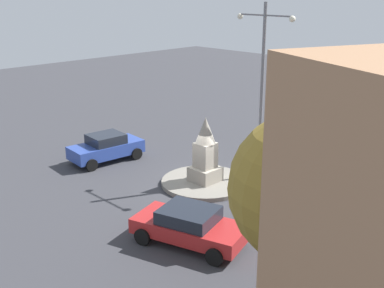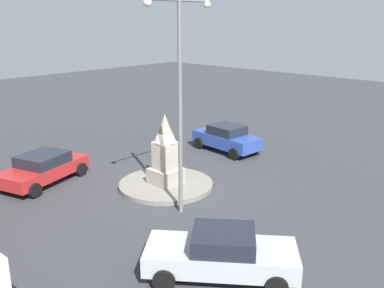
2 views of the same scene
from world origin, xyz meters
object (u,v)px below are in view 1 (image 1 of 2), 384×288
at_px(car_silver_parked_right, 341,157).
at_px(tree_near_wall, 307,189).
at_px(streetlamp, 262,79).
at_px(monument, 205,153).
at_px(car_blue_waiting, 106,147).
at_px(car_red_parked_left, 190,225).

distance_m(car_silver_parked_right, tree_near_wall, 13.84).
relative_size(streetlamp, tree_near_wall, 1.33).
bearing_deg(monument, streetlamp, -121.31).
height_order(monument, tree_near_wall, tree_near_wall).
xyz_separation_m(car_blue_waiting, tree_near_wall, (-15.15, 4.64, 3.59)).
bearing_deg(streetlamp, tree_near_wall, 132.73).
bearing_deg(monument, tree_near_wall, 146.48).
relative_size(monument, car_red_parked_left, 0.69).
height_order(streetlamp, car_red_parked_left, streetlamp).
bearing_deg(tree_near_wall, car_red_parked_left, -15.51).
relative_size(car_silver_parked_right, tree_near_wall, 0.72).
bearing_deg(tree_near_wall, monument, -33.52).
relative_size(monument, car_silver_parked_right, 0.69).
relative_size(monument, car_blue_waiting, 0.77).
relative_size(monument, streetlamp, 0.37).
bearing_deg(car_silver_parked_right, monument, 59.23).
relative_size(streetlamp, car_red_parked_left, 1.86).
bearing_deg(car_blue_waiting, tree_near_wall, 162.99).
bearing_deg(monument, car_red_parked_left, 127.72).
distance_m(monument, car_silver_parked_right, 7.26).
distance_m(car_blue_waiting, tree_near_wall, 16.25).
xyz_separation_m(car_red_parked_left, car_silver_parked_right, (-0.24, -10.65, 0.01)).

